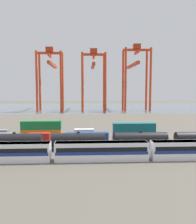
# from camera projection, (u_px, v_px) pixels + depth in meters

# --- Properties ---
(ground_plane) EXTENTS (420.00, 420.00, 0.00)m
(ground_plane) POSITION_uv_depth(u_px,v_px,m) (103.00, 122.00, 108.14)
(ground_plane) COLOR #5B564C
(harbour_water) EXTENTS (400.00, 110.00, 0.01)m
(harbour_water) POSITION_uv_depth(u_px,v_px,m) (95.00, 107.00, 200.58)
(harbour_water) COLOR slate
(harbour_water) RESTS_ON ground_plane
(passenger_train) EXTENTS (59.60, 3.14, 3.90)m
(passenger_train) POSITION_uv_depth(u_px,v_px,m) (102.00, 150.00, 49.63)
(passenger_train) COLOR silver
(passenger_train) RESTS_ON ground_plane
(freight_tank_row) EXTENTS (74.85, 3.06, 4.52)m
(freight_tank_row) POSITION_uv_depth(u_px,v_px,m) (141.00, 140.00, 59.28)
(freight_tank_row) COLOR #232326
(freight_tank_row) RESTS_ON ground_plane
(shipping_container_1) EXTENTS (6.04, 2.44, 2.60)m
(shipping_container_1) POSITION_uv_depth(u_px,v_px,m) (39.00, 137.00, 67.13)
(shipping_container_1) COLOR #AD211C
(shipping_container_1) RESTS_ON ground_plane
(shipping_container_2) EXTENTS (12.10, 2.44, 2.60)m
(shipping_container_2) POSITION_uv_depth(u_px,v_px,m) (87.00, 137.00, 67.83)
(shipping_container_2) COLOR #1C4299
(shipping_container_2) RESTS_ON ground_plane
(shipping_container_3) EXTENTS (12.10, 2.44, 2.60)m
(shipping_container_3) POSITION_uv_depth(u_px,v_px,m) (134.00, 136.00, 68.52)
(shipping_container_3) COLOR maroon
(shipping_container_3) RESTS_ON ground_plane
(shipping_container_4) EXTENTS (12.10, 2.44, 2.60)m
(shipping_container_4) POSITION_uv_depth(u_px,v_px,m) (134.00, 128.00, 68.28)
(shipping_container_4) COLOR #146066
(shipping_container_4) RESTS_ON shipping_container_3
(shipping_container_6) EXTENTS (12.10, 2.44, 2.60)m
(shipping_container_6) POSITION_uv_depth(u_px,v_px,m) (41.00, 134.00, 73.11)
(shipping_container_6) COLOR orange
(shipping_container_6) RESTS_ON ground_plane
(shipping_container_7) EXTENTS (12.10, 2.44, 2.60)m
(shipping_container_7) POSITION_uv_depth(u_px,v_px,m) (41.00, 125.00, 72.87)
(shipping_container_7) COLOR #197538
(shipping_container_7) RESTS_ON shipping_container_6
(shipping_container_8) EXTENTS (6.04, 2.44, 2.60)m
(shipping_container_8) POSITION_uv_depth(u_px,v_px,m) (84.00, 133.00, 73.79)
(shipping_container_8) COLOR silver
(shipping_container_8) RESTS_ON ground_plane
(shipping_container_9) EXTENTS (6.04, 2.44, 2.60)m
(shipping_container_9) POSITION_uv_depth(u_px,v_px,m) (126.00, 133.00, 74.46)
(shipping_container_9) COLOR gold
(shipping_container_9) RESTS_ON ground_plane
(gantry_crane_west) EXTENTS (17.54, 39.44, 43.34)m
(gantry_crane_west) POSITION_uv_depth(u_px,v_px,m) (51.00, 72.00, 165.79)
(gantry_crane_west) COLOR red
(gantry_crane_west) RESTS_ON ground_plane
(gantry_crane_central) EXTENTS (16.93, 35.69, 42.59)m
(gantry_crane_central) POSITION_uv_depth(u_px,v_px,m) (93.00, 73.00, 166.71)
(gantry_crane_central) COLOR red
(gantry_crane_central) RESTS_ON ground_plane
(gantry_crane_east) EXTENTS (18.62, 41.23, 45.94)m
(gantry_crane_east) POSITION_uv_depth(u_px,v_px,m) (135.00, 71.00, 168.91)
(gantry_crane_east) COLOR red
(gantry_crane_east) RESTS_ON ground_plane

